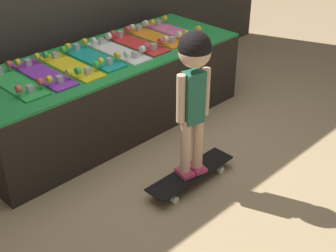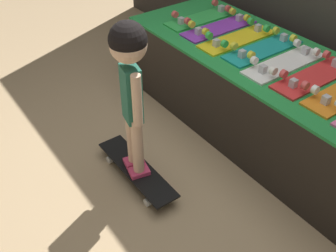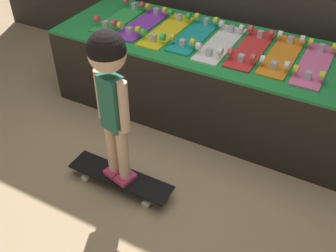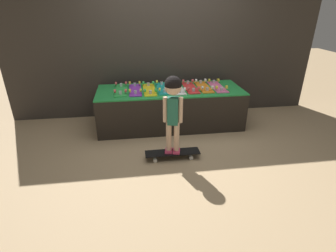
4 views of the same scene
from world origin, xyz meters
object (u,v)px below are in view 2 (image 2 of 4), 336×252
(skateboard_white_on_rack, at_px, (285,62))
(skateboard_red_on_rack, at_px, (315,76))
(skateboard_purple_on_rack, at_px, (219,27))
(skateboard_teal_on_rack, at_px, (263,48))
(skateboard_green_on_rack, at_px, (202,17))
(skateboard_yellow_on_rack, at_px, (238,38))
(skateboard_on_floor, at_px, (137,170))
(child, at_px, (130,74))

(skateboard_white_on_rack, xyz_separation_m, skateboard_red_on_rack, (0.22, 0.02, 0.00))
(skateboard_purple_on_rack, height_order, skateboard_white_on_rack, same)
(skateboard_purple_on_rack, height_order, skateboard_teal_on_rack, same)
(skateboard_red_on_rack, bearing_deg, skateboard_green_on_rack, 179.28)
(skateboard_yellow_on_rack, relative_size, skateboard_red_on_rack, 1.00)
(skateboard_yellow_on_rack, height_order, skateboard_red_on_rack, same)
(skateboard_teal_on_rack, bearing_deg, skateboard_on_floor, -90.51)
(skateboard_green_on_rack, height_order, skateboard_yellow_on_rack, same)
(skateboard_purple_on_rack, bearing_deg, skateboard_green_on_rack, 177.23)
(skateboard_purple_on_rack, xyz_separation_m, skateboard_on_floor, (0.44, -1.07, -0.57))
(skateboard_white_on_rack, bearing_deg, skateboard_yellow_on_rack, 179.30)
(skateboard_green_on_rack, distance_m, skateboard_purple_on_rack, 0.23)
(skateboard_white_on_rack, relative_size, skateboard_on_floor, 0.88)
(skateboard_teal_on_rack, distance_m, skateboard_white_on_rack, 0.23)
(child, bearing_deg, skateboard_red_on_rack, 79.73)
(child, bearing_deg, skateboard_yellow_on_rack, 114.53)
(skateboard_purple_on_rack, distance_m, skateboard_yellow_on_rack, 0.23)
(skateboard_green_on_rack, xyz_separation_m, skateboard_white_on_rack, (0.90, -0.04, 0.00))
(skateboard_purple_on_rack, relative_size, skateboard_white_on_rack, 1.00)
(skateboard_red_on_rack, bearing_deg, skateboard_white_on_rack, -174.11)
(skateboard_green_on_rack, bearing_deg, skateboard_on_floor, -58.47)
(skateboard_purple_on_rack, height_order, skateboard_on_floor, skateboard_purple_on_rack)
(skateboard_yellow_on_rack, bearing_deg, skateboard_white_on_rack, -0.70)
(skateboard_purple_on_rack, xyz_separation_m, skateboard_red_on_rack, (0.90, -0.00, 0.00))
(skateboard_white_on_rack, height_order, skateboard_on_floor, skateboard_white_on_rack)
(skateboard_teal_on_rack, bearing_deg, child, -90.51)
(skateboard_teal_on_rack, xyz_separation_m, child, (-0.01, -1.08, 0.17))
(skateboard_red_on_rack, relative_size, child, 0.62)
(skateboard_white_on_rack, distance_m, skateboard_on_floor, 1.22)
(skateboard_teal_on_rack, bearing_deg, skateboard_white_on_rack, -9.34)
(skateboard_yellow_on_rack, bearing_deg, skateboard_teal_on_rack, 7.98)
(skateboard_red_on_rack, bearing_deg, skateboard_teal_on_rack, 178.24)
(skateboard_red_on_rack, bearing_deg, skateboard_on_floor, -113.23)
(skateboard_white_on_rack, bearing_deg, skateboard_teal_on_rack, 170.66)
(skateboard_green_on_rack, relative_size, skateboard_on_floor, 0.88)
(skateboard_red_on_rack, bearing_deg, skateboard_purple_on_rack, 179.80)
(child, bearing_deg, skateboard_purple_on_rack, 125.27)
(skateboard_teal_on_rack, bearing_deg, skateboard_yellow_on_rack, -172.02)
(skateboard_teal_on_rack, xyz_separation_m, skateboard_red_on_rack, (0.45, -0.01, 0.00))
(skateboard_purple_on_rack, xyz_separation_m, skateboard_white_on_rack, (0.67, -0.03, 0.00))
(skateboard_green_on_rack, height_order, skateboard_red_on_rack, same)
(skateboard_purple_on_rack, distance_m, skateboard_on_floor, 1.29)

